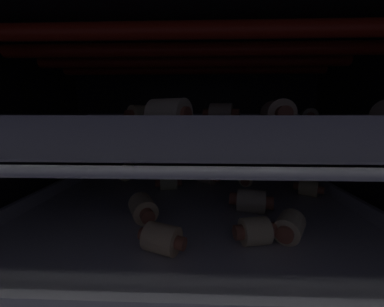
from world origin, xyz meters
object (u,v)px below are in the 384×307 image
(pig_in_blanket_lower_6, at_px, (143,208))
(pig_in_blanket_lower_9, at_px, (289,226))
(pig_in_blanket_upper_3, at_px, (169,115))
(pig_in_blanket_lower_5, at_px, (308,188))
(pig_in_blanket_lower_4, at_px, (246,178))
(pig_in_blanket_upper_2, at_px, (141,115))
(pig_in_blanket_lower_7, at_px, (168,183))
(pig_in_blanket_lower_8, at_px, (255,231))
(baking_tray_upper, at_px, (191,128))
(pig_in_blanket_lower_0, at_px, (251,201))
(pig_in_blanket_upper_0, at_px, (309,115))
(oven_rack_upper, at_px, (191,135))
(oven_rack_lower, at_px, (191,217))
(pig_in_blanket_lower_2, at_px, (127,172))
(heating_element, at_px, (190,56))
(baking_tray_lower, at_px, (191,210))
(pig_in_blanket_lower_1, at_px, (162,239))
(pig_in_blanket_upper_5, at_px, (221,114))
(pig_in_blanket_lower_3, at_px, (207,177))
(pig_in_blanket_upper_1, at_px, (277,113))

(pig_in_blanket_lower_6, xyz_separation_m, pig_in_blanket_lower_9, (0.18, -0.04, -0.00))
(pig_in_blanket_upper_3, bearing_deg, pig_in_blanket_lower_6, 123.57)
(pig_in_blanket_lower_5, relative_size, pig_in_blanket_lower_6, 0.73)
(pig_in_blanket_lower_4, bearing_deg, pig_in_blanket_upper_2, -154.06)
(pig_in_blanket_lower_6, relative_size, pig_in_blanket_upper_2, 1.31)
(pig_in_blanket_lower_5, xyz_separation_m, pig_in_blanket_upper_2, (-0.28, -0.03, 0.13))
(pig_in_blanket_lower_4, relative_size, pig_in_blanket_upper_3, 1.21)
(pig_in_blanket_lower_7, height_order, pig_in_blanket_lower_8, pig_in_blanket_lower_8)
(pig_in_blanket_upper_2, bearing_deg, pig_in_blanket_lower_5, 6.30)
(pig_in_blanket_lower_6, height_order, baking_tray_upper, baking_tray_upper)
(pig_in_blanket_lower_0, relative_size, pig_in_blanket_upper_0, 1.36)
(pig_in_blanket_lower_4, height_order, pig_in_blanket_lower_6, pig_in_blanket_lower_6)
(oven_rack_upper, xyz_separation_m, pig_in_blanket_upper_2, (-0.08, 0.03, 0.03))
(oven_rack_lower, height_order, pig_in_blanket_lower_9, pig_in_blanket_lower_9)
(pig_in_blanket_lower_2, bearing_deg, pig_in_blanket_lower_4, -6.38)
(pig_in_blanket_lower_6, bearing_deg, baking_tray_upper, 31.18)
(pig_in_blanket_lower_5, distance_m, baking_tray_upper, 0.24)
(pig_in_blanket_lower_6, bearing_deg, oven_rack_lower, 31.18)
(oven_rack_lower, relative_size, pig_in_blanket_upper_2, 11.22)
(oven_rack_upper, bearing_deg, heating_element, 90.00)
(baking_tray_lower, height_order, pig_in_blanket_lower_5, pig_in_blanket_lower_5)
(pig_in_blanket_lower_1, bearing_deg, pig_in_blanket_lower_9, 11.68)
(baking_tray_lower, relative_size, pig_in_blanket_upper_5, 8.88)
(pig_in_blanket_lower_0, height_order, pig_in_blanket_lower_2, pig_in_blanket_lower_0)
(oven_rack_lower, bearing_deg, pig_in_blanket_lower_9, -33.75)
(pig_in_blanket_lower_3, relative_size, pig_in_blanket_lower_4, 0.96)
(pig_in_blanket_lower_1, bearing_deg, pig_in_blanket_lower_8, 10.21)
(heating_element, relative_size, pig_in_blanket_lower_8, 9.45)
(pig_in_blanket_upper_2, bearing_deg, pig_in_blanket_lower_3, 41.03)
(pig_in_blanket_lower_3, relative_size, baking_tray_upper, 0.11)
(pig_in_blanket_lower_5, bearing_deg, pig_in_blanket_lower_6, -160.14)
(pig_in_blanket_lower_2, xyz_separation_m, pig_in_blanket_lower_6, (0.08, -0.19, 0.00))
(pig_in_blanket_lower_7, bearing_deg, pig_in_blanket_lower_6, -98.53)
(pig_in_blanket_upper_0, height_order, pig_in_blanket_upper_1, pig_in_blanket_upper_1)
(pig_in_blanket_upper_0, bearing_deg, pig_in_blanket_lower_5, -99.78)
(oven_rack_lower, xyz_separation_m, pig_in_blanket_lower_6, (-0.06, -0.04, 0.03))
(pig_in_blanket_lower_1, distance_m, pig_in_blanket_upper_0, 0.34)
(pig_in_blanket_upper_3, height_order, pig_in_blanket_upper_5, pig_in_blanket_upper_5)
(pig_in_blanket_lower_9, relative_size, pig_in_blanket_upper_0, 1.07)
(pig_in_blanket_upper_0, bearing_deg, baking_tray_lower, -156.03)
(heating_element, height_order, oven_rack_lower, heating_element)
(pig_in_blanket_lower_1, bearing_deg, heating_element, 76.69)
(pig_in_blanket_lower_3, distance_m, pig_in_blanket_lower_9, 0.22)
(pig_in_blanket_lower_7, bearing_deg, pig_in_blanket_lower_1, -83.97)
(pig_in_blanket_lower_8, bearing_deg, baking_tray_upper, 129.88)
(pig_in_blanket_lower_4, relative_size, pig_in_blanket_lower_9, 1.17)
(pig_in_blanket_upper_5, bearing_deg, pig_in_blanket_upper_0, 23.07)
(oven_rack_lower, xyz_separation_m, oven_rack_upper, (0.00, 0.00, 0.13))
(heating_element, bearing_deg, pig_in_blanket_lower_5, 15.96)
(pig_in_blanket_lower_2, relative_size, oven_rack_upper, 0.11)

